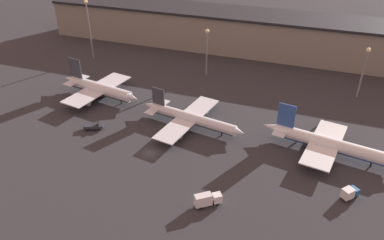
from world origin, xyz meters
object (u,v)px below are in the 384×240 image
service_vehicle_0 (94,126)px  service_vehicle_1 (349,193)px  service_vehicle_2 (207,199)px  airplane_2 (329,144)px  airplane_0 (99,89)px  airplane_1 (191,118)px

service_vehicle_0 → service_vehicle_1: size_ratio=1.37×
service_vehicle_2 → airplane_2: bearing=13.1°
airplane_0 → service_vehicle_1: bearing=-6.7°
service_vehicle_0 → service_vehicle_1: 81.53m
airplane_1 → service_vehicle_2: (17.03, -34.61, -0.99)m
airplane_0 → service_vehicle_1: 95.49m
airplane_1 → service_vehicle_2: bearing=-54.0°
airplane_1 → service_vehicle_1: size_ratio=7.75×
airplane_0 → airplane_2: 85.76m
airplane_0 → service_vehicle_2: airplane_0 is taller
airplane_0 → service_vehicle_2: 71.39m
airplane_2 → service_vehicle_0: (-75.09, -12.40, -2.34)m
airplane_2 → service_vehicle_1: size_ratio=8.39×
airplane_2 → service_vehicle_1: bearing=-62.0°
airplane_2 → service_vehicle_1: airplane_2 is taller
airplane_1 → service_vehicle_1: (51.09, -19.42, -1.25)m
airplane_0 → service_vehicle_2: (57.48, -42.31, -1.70)m
airplane_1 → service_vehicle_0: 32.93m
airplane_2 → service_vehicle_0: size_ratio=6.11×
airplane_0 → service_vehicle_2: bearing=-26.5°
airplane_2 → service_vehicle_0: 76.14m
service_vehicle_1 → service_vehicle_2: bearing=154.5°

